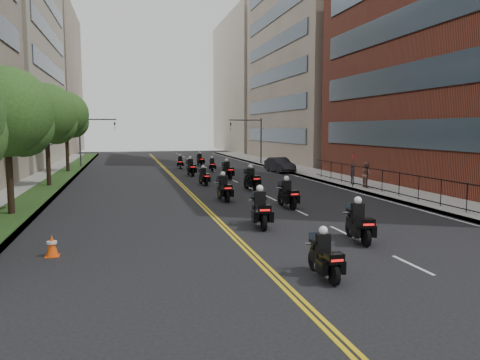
% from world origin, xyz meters
% --- Properties ---
extents(ground, '(160.00, 160.00, 0.00)m').
position_xyz_m(ground, '(0.00, 0.00, 0.00)').
color(ground, black).
rests_on(ground, ground).
extents(sidewalk_right, '(4.00, 90.00, 0.15)m').
position_xyz_m(sidewalk_right, '(12.00, 25.00, 0.07)').
color(sidewalk_right, gray).
rests_on(sidewalk_right, ground).
extents(sidewalk_left, '(4.00, 90.00, 0.15)m').
position_xyz_m(sidewalk_left, '(-12.00, 25.00, 0.07)').
color(sidewalk_left, gray).
rests_on(sidewalk_left, ground).
extents(grass_strip, '(2.00, 90.00, 0.04)m').
position_xyz_m(grass_strip, '(-11.20, 25.00, 0.17)').
color(grass_strip, '#1C3A15').
rests_on(grass_strip, sidewalk_left).
extents(building_right_tan, '(15.11, 28.00, 30.00)m').
position_xyz_m(building_right_tan, '(21.48, 48.00, 15.00)').
color(building_right_tan, '#786858').
rests_on(building_right_tan, ground).
extents(building_right_far, '(15.00, 28.00, 26.00)m').
position_xyz_m(building_right_far, '(21.50, 78.00, 13.00)').
color(building_right_far, '#9E957F').
rests_on(building_right_far, ground).
extents(building_left_far, '(16.00, 28.00, 26.00)m').
position_xyz_m(building_left_far, '(-22.00, 78.00, 13.00)').
color(building_left_far, '#786858').
rests_on(building_left_far, ground).
extents(iron_fence, '(0.05, 28.00, 1.50)m').
position_xyz_m(iron_fence, '(11.00, 12.00, 0.90)').
color(iron_fence, black).
rests_on(iron_fence, sidewalk_right).
extents(street_trees, '(4.40, 38.40, 7.98)m').
position_xyz_m(street_trees, '(-11.05, 18.61, 5.13)').
color(street_trees, '#2E2014').
rests_on(street_trees, ground).
extents(traffic_signal_right, '(4.09, 0.20, 5.60)m').
position_xyz_m(traffic_signal_right, '(9.54, 42.00, 3.70)').
color(traffic_signal_right, '#3F3F44').
rests_on(traffic_signal_right, ground).
extents(traffic_signal_left, '(4.09, 0.20, 5.60)m').
position_xyz_m(traffic_signal_left, '(-9.54, 42.00, 3.70)').
color(traffic_signal_left, '#3F3F44').
rests_on(traffic_signal_left, ground).
extents(motorcycle_0, '(0.47, 2.07, 1.53)m').
position_xyz_m(motorcycle_0, '(-0.09, -0.54, 0.60)').
color(motorcycle_0, black).
rests_on(motorcycle_0, ground).
extents(motorcycle_1, '(0.69, 2.38, 1.76)m').
position_xyz_m(motorcycle_1, '(3.02, 3.26, 0.69)').
color(motorcycle_1, black).
rests_on(motorcycle_1, ground).
extents(motorcycle_2, '(0.70, 2.54, 1.88)m').
position_xyz_m(motorcycle_2, '(0.11, 6.81, 0.74)').
color(motorcycle_2, black).
rests_on(motorcycle_2, ground).
extents(motorcycle_3, '(0.61, 2.40, 1.77)m').
position_xyz_m(motorcycle_3, '(3.01, 11.37, 0.70)').
color(motorcycle_3, black).
rests_on(motorcycle_3, ground).
extents(motorcycle_4, '(0.61, 2.43, 1.79)m').
position_xyz_m(motorcycle_4, '(0.09, 14.65, 0.71)').
color(motorcycle_4, black).
rests_on(motorcycle_4, ground).
extents(motorcycle_5, '(0.72, 2.50, 1.85)m').
position_xyz_m(motorcycle_5, '(3.00, 18.96, 0.73)').
color(motorcycle_5, black).
rests_on(motorcycle_5, ground).
extents(motorcycle_6, '(0.63, 2.08, 1.54)m').
position_xyz_m(motorcycle_6, '(0.23, 22.92, 0.61)').
color(motorcycle_6, black).
rests_on(motorcycle_6, ground).
extents(motorcycle_7, '(0.67, 2.41, 1.78)m').
position_xyz_m(motorcycle_7, '(2.93, 26.68, 0.70)').
color(motorcycle_7, black).
rests_on(motorcycle_7, ground).
extents(motorcycle_8, '(0.65, 2.48, 1.83)m').
position_xyz_m(motorcycle_8, '(0.24, 30.27, 0.72)').
color(motorcycle_8, black).
rests_on(motorcycle_8, ground).
extents(motorcycle_9, '(0.61, 2.13, 1.57)m').
position_xyz_m(motorcycle_9, '(3.00, 34.30, 0.62)').
color(motorcycle_9, black).
rests_on(motorcycle_9, ground).
extents(motorcycle_10, '(0.62, 2.17, 1.60)m').
position_xyz_m(motorcycle_10, '(0.22, 38.55, 0.63)').
color(motorcycle_10, black).
rests_on(motorcycle_10, ground).
extents(motorcycle_11, '(0.63, 2.25, 1.66)m').
position_xyz_m(motorcycle_11, '(2.95, 41.92, 0.66)').
color(motorcycle_11, black).
rests_on(motorcycle_11, ground).
extents(parked_sedan, '(2.05, 4.67, 1.49)m').
position_xyz_m(parked_sedan, '(9.40, 31.63, 0.75)').
color(parked_sedan, black).
rests_on(parked_sedan, ground).
extents(pedestrian_b, '(0.75, 0.93, 1.82)m').
position_xyz_m(pedestrian_b, '(11.20, 17.46, 1.06)').
color(pedestrian_b, '#8B564B').
rests_on(pedestrian_b, sidewalk_right).
extents(pedestrian_c, '(0.75, 0.94, 1.49)m').
position_xyz_m(pedestrian_c, '(11.20, 19.63, 0.89)').
color(pedestrian_c, '#393A40').
rests_on(pedestrian_c, sidewalk_right).
extents(traffic_cone, '(0.46, 0.46, 0.76)m').
position_xyz_m(traffic_cone, '(-8.18, 3.87, 0.37)').
color(traffic_cone, '#F54C0C').
rests_on(traffic_cone, ground).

